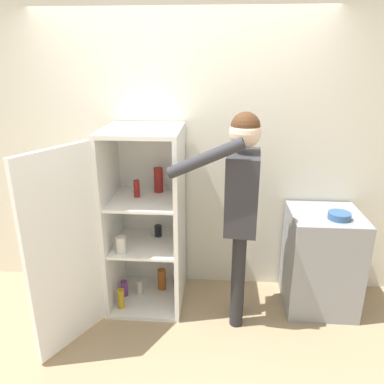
{
  "coord_description": "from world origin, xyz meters",
  "views": [
    {
      "loc": [
        0.33,
        -2.3,
        2.1
      ],
      "look_at": [
        0.12,
        0.6,
        1.06
      ],
      "focal_mm": 35.0,
      "sensor_mm": 36.0,
      "label": 1
    }
  ],
  "objects": [
    {
      "name": "refrigerator",
      "position": [
        -0.39,
        0.53,
        0.78
      ],
      "size": [
        0.97,
        1.2,
        1.58
      ],
      "color": "white",
      "rests_on": "ground_plane"
    },
    {
      "name": "counter",
      "position": [
        1.25,
        0.64,
        0.44
      ],
      "size": [
        0.59,
        0.57,
        0.88
      ],
      "color": "gray",
      "rests_on": "ground_plane"
    },
    {
      "name": "bowl",
      "position": [
        1.31,
        0.54,
        0.91
      ],
      "size": [
        0.18,
        0.18,
        0.05
      ],
      "color": "#335B8E",
      "rests_on": "counter"
    },
    {
      "name": "wall_back",
      "position": [
        0.0,
        0.98,
        1.27
      ],
      "size": [
        7.0,
        0.06,
        2.55
      ],
      "color": "silver",
      "rests_on": "ground_plane"
    },
    {
      "name": "person",
      "position": [
        0.51,
        0.4,
        1.12
      ],
      "size": [
        0.69,
        0.56,
        1.75
      ],
      "color": "#262628",
      "rests_on": "ground_plane"
    },
    {
      "name": "ground_plane",
      "position": [
        0.0,
        0.0,
        0.0
      ],
      "size": [
        12.0,
        12.0,
        0.0
      ],
      "primitive_type": "plane",
      "color": "tan"
    }
  ]
}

